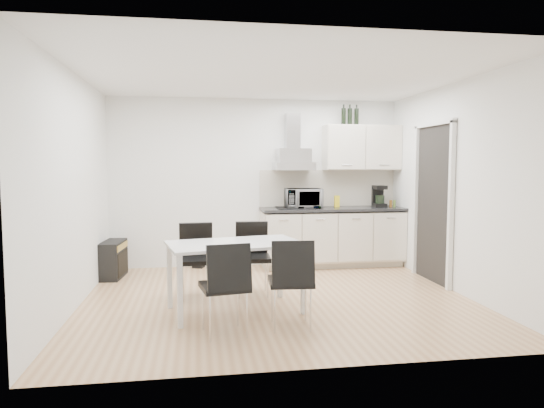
# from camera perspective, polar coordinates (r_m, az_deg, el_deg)

# --- Properties ---
(ground) EXTENTS (4.50, 4.50, 0.00)m
(ground) POSITION_cam_1_polar(r_m,az_deg,el_deg) (5.84, 0.61, -11.07)
(ground) COLOR tan
(ground) RESTS_ON ground
(wall_back) EXTENTS (4.50, 0.10, 2.60)m
(wall_back) POSITION_cam_1_polar(r_m,az_deg,el_deg) (7.61, -1.84, 2.51)
(wall_back) COLOR white
(wall_back) RESTS_ON ground
(wall_front) EXTENTS (4.50, 0.10, 2.60)m
(wall_front) POSITION_cam_1_polar(r_m,az_deg,el_deg) (3.68, 5.72, 0.22)
(wall_front) COLOR white
(wall_front) RESTS_ON ground
(wall_left) EXTENTS (0.10, 4.00, 2.60)m
(wall_left) POSITION_cam_1_polar(r_m,az_deg,el_deg) (5.71, -22.24, 1.46)
(wall_left) COLOR white
(wall_left) RESTS_ON ground
(wall_right) EXTENTS (0.10, 4.00, 2.60)m
(wall_right) POSITION_cam_1_polar(r_m,az_deg,el_deg) (6.40, 20.94, 1.80)
(wall_right) COLOR white
(wall_right) RESTS_ON ground
(ceiling) EXTENTS (4.50, 4.50, 0.00)m
(ceiling) POSITION_cam_1_polar(r_m,az_deg,el_deg) (5.72, 0.64, 14.89)
(ceiling) COLOR white
(ceiling) RESTS_ON wall_back
(doorway) EXTENTS (0.08, 1.04, 2.10)m
(doorway) POSITION_cam_1_polar(r_m,az_deg,el_deg) (6.88, 18.32, -0.04)
(doorway) COLOR white
(doorway) RESTS_ON ground
(kitchenette) EXTENTS (2.22, 0.64, 2.52)m
(kitchenette) POSITION_cam_1_polar(r_m,az_deg,el_deg) (7.62, 7.33, -1.07)
(kitchenette) COLOR beige
(kitchenette) RESTS_ON ground
(dining_table) EXTENTS (1.53, 1.06, 0.75)m
(dining_table) POSITION_cam_1_polar(r_m,az_deg,el_deg) (5.24, -4.37, -5.42)
(dining_table) COLOR white
(dining_table) RESTS_ON ground
(chair_far_left) EXTENTS (0.47, 0.52, 0.88)m
(chair_far_left) POSITION_cam_1_polar(r_m,az_deg,el_deg) (5.86, -8.84, -6.65)
(chair_far_left) COLOR black
(chair_far_left) RESTS_ON ground
(chair_far_right) EXTENTS (0.47, 0.52, 0.88)m
(chair_far_right) POSITION_cam_1_polar(r_m,az_deg,el_deg) (5.92, -2.30, -6.49)
(chair_far_right) COLOR black
(chair_far_right) RESTS_ON ground
(chair_near_left) EXTENTS (0.52, 0.57, 0.88)m
(chair_near_left) POSITION_cam_1_polar(r_m,az_deg,el_deg) (4.60, -5.63, -9.77)
(chair_near_left) COLOR black
(chair_near_left) RESTS_ON ground
(chair_near_right) EXTENTS (0.48, 0.53, 0.88)m
(chair_near_right) POSITION_cam_1_polar(r_m,az_deg,el_deg) (4.77, 2.23, -9.22)
(chair_near_right) COLOR black
(chair_near_right) RESTS_ON ground
(guitar_amp) EXTENTS (0.32, 0.64, 0.52)m
(guitar_amp) POSITION_cam_1_polar(r_m,az_deg,el_deg) (7.20, -18.18, -6.20)
(guitar_amp) COLOR black
(guitar_amp) RESTS_ON ground
(floor_speaker) EXTENTS (0.20, 0.19, 0.27)m
(floor_speaker) POSITION_cam_1_polar(r_m,az_deg,el_deg) (7.59, -8.66, -6.43)
(floor_speaker) COLOR black
(floor_speaker) RESTS_ON ground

